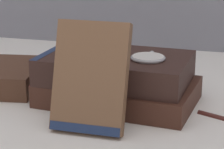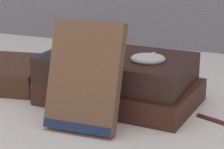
{
  "view_description": "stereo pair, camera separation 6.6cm",
  "coord_description": "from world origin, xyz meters",
  "px_view_note": "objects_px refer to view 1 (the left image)",
  "views": [
    {
      "loc": [
        0.2,
        -0.67,
        0.26
      ],
      "look_at": [
        0.02,
        -0.01,
        0.05
      ],
      "focal_mm": 75.0,
      "sensor_mm": 36.0,
      "label": 1
    },
    {
      "loc": [
        0.27,
        -0.64,
        0.26
      ],
      "look_at": [
        0.02,
        -0.01,
        0.05
      ],
      "focal_mm": 75.0,
      "sensor_mm": 36.0,
      "label": 2
    }
  ],
  "objects_px": {
    "book_flat_top": "(112,68)",
    "book_leaning_front": "(90,81)",
    "pocket_watch": "(149,57)",
    "book_flat_bottom": "(115,91)"
  },
  "relations": [
    {
      "from": "book_flat_bottom",
      "to": "book_flat_top",
      "type": "distance_m",
      "value": 0.04
    },
    {
      "from": "book_flat_top",
      "to": "pocket_watch",
      "type": "distance_m",
      "value": 0.06
    },
    {
      "from": "book_flat_bottom",
      "to": "book_flat_top",
      "type": "bearing_deg",
      "value": 170.77
    },
    {
      "from": "book_flat_bottom",
      "to": "book_leaning_front",
      "type": "relative_size",
      "value": 1.69
    },
    {
      "from": "book_flat_bottom",
      "to": "pocket_watch",
      "type": "relative_size",
      "value": 4.49
    },
    {
      "from": "pocket_watch",
      "to": "book_flat_top",
      "type": "bearing_deg",
      "value": 172.15
    },
    {
      "from": "book_flat_bottom",
      "to": "book_flat_top",
      "type": "height_order",
      "value": "book_flat_top"
    },
    {
      "from": "book_flat_top",
      "to": "book_leaning_front",
      "type": "height_order",
      "value": "book_leaning_front"
    },
    {
      "from": "pocket_watch",
      "to": "book_leaning_front",
      "type": "bearing_deg",
      "value": -119.28
    },
    {
      "from": "book_flat_bottom",
      "to": "pocket_watch",
      "type": "distance_m",
      "value": 0.08
    }
  ]
}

